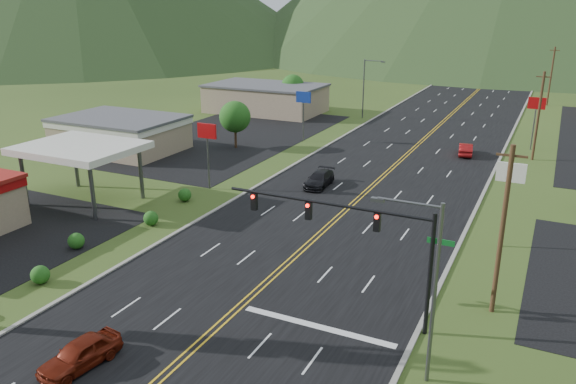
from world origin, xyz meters
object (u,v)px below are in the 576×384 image
at_px(streetlight_east, 428,282).
at_px(streetlight_west, 366,85).
at_px(car_dark_mid, 319,180).
at_px(traffic_signal, 358,230).
at_px(car_red_far, 466,149).
at_px(gas_canopy, 80,149).
at_px(car_red_near, 80,355).

height_order(streetlight_east, streetlight_west, same).
distance_m(streetlight_east, car_dark_mid, 30.16).
relative_size(traffic_signal, streetlight_east, 1.46).
relative_size(streetlight_east, car_dark_mid, 1.86).
relative_size(traffic_signal, car_dark_mid, 2.71).
bearing_deg(car_red_far, traffic_signal, 81.54).
bearing_deg(traffic_signal, streetlight_west, 107.97).
bearing_deg(traffic_signal, gas_canopy, 164.30).
height_order(traffic_signal, streetlight_west, streetlight_west).
relative_size(streetlight_east, gas_canopy, 0.90).
relative_size(streetlight_west, gas_canopy, 0.90).
relative_size(car_red_near, car_red_far, 0.98).
bearing_deg(gas_canopy, car_red_far, 48.27).
relative_size(streetlight_east, streetlight_west, 1.00).
height_order(streetlight_east, car_dark_mid, streetlight_east).
bearing_deg(traffic_signal, streetlight_east, -40.39).
xyz_separation_m(traffic_signal, streetlight_east, (4.70, -4.00, -0.15)).
bearing_deg(streetlight_west, streetlight_east, -69.14).
relative_size(gas_canopy, car_red_near, 2.35).
xyz_separation_m(streetlight_west, car_red_near, (7.59, -66.42, -4.46)).
bearing_deg(car_dark_mid, traffic_signal, -65.44).
xyz_separation_m(traffic_signal, car_dark_mid, (-11.17, 21.25, -4.63)).
bearing_deg(streetlight_west, traffic_signal, -72.03).
relative_size(traffic_signal, car_red_near, 3.08).
bearing_deg(streetlight_west, car_red_far, -42.37).
height_order(car_red_near, car_dark_mid, car_red_near).
distance_m(car_dark_mid, car_red_far, 21.41).
height_order(gas_canopy, car_red_far, gas_canopy).
bearing_deg(car_dark_mid, car_red_far, 56.13).
xyz_separation_m(gas_canopy, car_red_near, (17.91, -18.42, -4.15)).
distance_m(traffic_signal, streetlight_west, 58.88).
bearing_deg(traffic_signal, car_red_near, -135.44).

